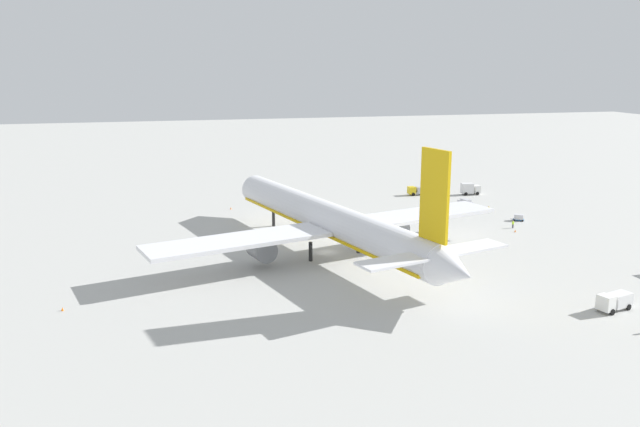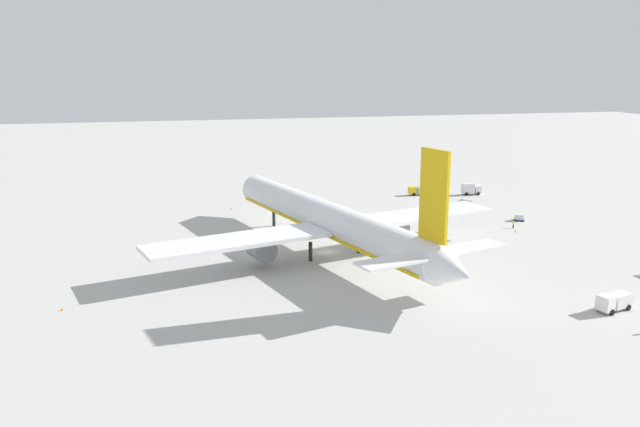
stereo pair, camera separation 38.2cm
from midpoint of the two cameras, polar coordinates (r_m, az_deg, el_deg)
The scene contains 13 objects.
ground_plane at distance 122.33m, azimuth 0.45°, elevation -3.48°, with size 600.00×600.00×0.00m, color #B2B2AD.
airliner at distance 119.41m, azimuth 0.76°, elevation -0.65°, with size 76.49×70.60×23.40m.
service_truck_0 at distance 180.08m, azimuth 13.15°, elevation 2.17°, with size 2.84×5.32×3.18m.
service_truck_2 at distance 103.34m, azimuth 24.68°, elevation -7.09°, with size 3.72×6.21×2.67m.
service_truck_3 at distance 177.07m, azimuth 8.73°, elevation 2.07°, with size 2.41×6.00×2.39m.
service_van at distance 164.85m, azimuth 12.75°, elevation 0.96°, with size 4.31×2.63×1.97m.
baggage_cart_0 at distance 153.29m, azimuth 17.22°, elevation -0.32°, with size 2.50×2.94×1.46m.
ground_worker_0 at distance 146.15m, azimuth 16.75°, elevation -0.92°, with size 0.57×0.57×1.69m.
ground_worker_2 at distance 159.25m, azimuth 14.73°, elevation 0.36°, with size 0.52×0.52×1.71m.
traffic_cone_0 at distance 159.58m, azimuth -8.02°, elevation 0.48°, with size 0.36×0.36×0.55m, color orange.
traffic_cone_1 at distance 101.56m, azimuth -22.08°, elevation -7.89°, with size 0.36×0.36×0.55m, color orange.
traffic_cone_2 at distance 165.50m, azimuth -2.06°, elevation 1.06°, with size 0.36×0.36×0.55m, color orange.
traffic_cone_3 at distance 142.93m, azimuth 16.93°, elevation -1.48°, with size 0.36×0.36×0.55m, color orange.
Camera 1 is at (-113.33, 29.63, 35.24)m, focal length 35.90 mm.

